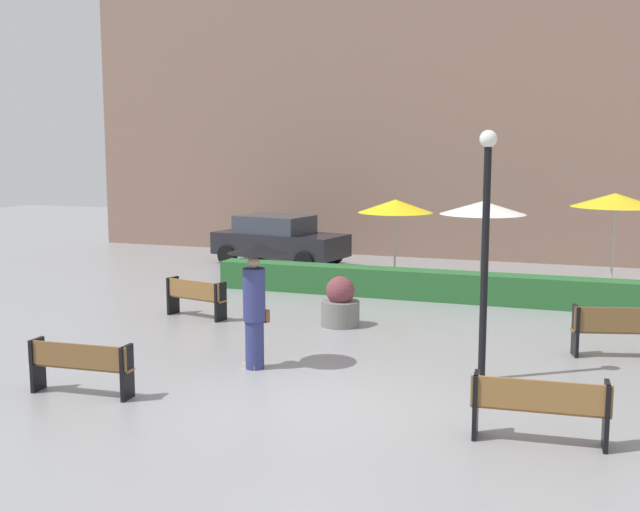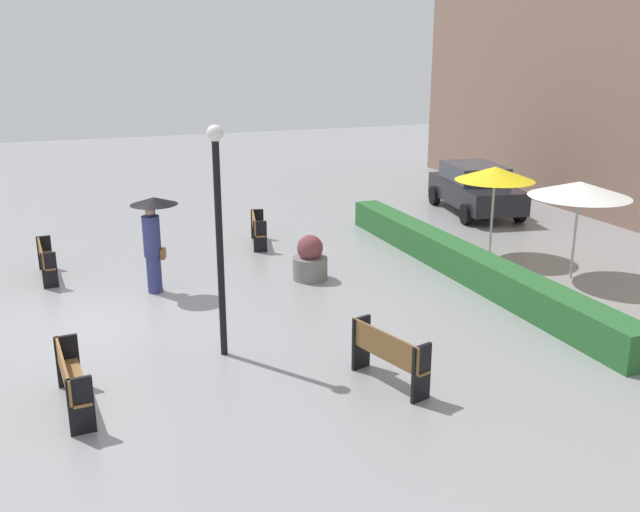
% 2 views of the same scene
% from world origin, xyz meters
% --- Properties ---
extents(ground_plane, '(60.00, 60.00, 0.00)m').
position_xyz_m(ground_plane, '(0.00, 0.00, 0.00)').
color(ground_plane, gray).
extents(bench_near_left, '(1.69, 0.42, 0.83)m').
position_xyz_m(bench_near_left, '(-3.38, -0.81, 0.50)').
color(bench_near_left, brown).
rests_on(bench_near_left, ground).
extents(bench_far_right, '(1.57, 0.74, 0.93)m').
position_xyz_m(bench_far_right, '(4.36, 4.26, 0.54)').
color(bench_far_right, brown).
rests_on(bench_far_right, ground).
extents(bench_far_left, '(1.54, 0.68, 0.84)m').
position_xyz_m(bench_far_left, '(-4.36, 4.63, 0.49)').
color(bench_far_left, olive).
rests_on(bench_far_left, ground).
extents(bench_near_right, '(1.75, 0.48, 0.87)m').
position_xyz_m(bench_near_right, '(3.37, -0.50, 0.52)').
color(bench_near_right, olive).
rests_on(bench_near_right, ground).
extents(pedestrian_with_umbrella, '(1.02, 1.02, 2.15)m').
position_xyz_m(pedestrian_with_umbrella, '(-1.47, 1.47, 1.41)').
color(pedestrian_with_umbrella, navy).
rests_on(pedestrian_with_umbrella, ground).
extents(planter_pot, '(0.81, 0.81, 1.06)m').
position_xyz_m(planter_pot, '(-1.09, 4.95, 0.46)').
color(planter_pot, slate).
rests_on(planter_pot, ground).
extents(lamp_post, '(0.28, 0.28, 4.03)m').
position_xyz_m(lamp_post, '(2.28, 2.08, 2.46)').
color(lamp_post, black).
rests_on(lamp_post, ground).
extents(patio_umbrella_yellow, '(2.01, 2.01, 2.34)m').
position_xyz_m(patio_umbrella_yellow, '(-1.19, 9.98, 2.16)').
color(patio_umbrella_yellow, silver).
rests_on(patio_umbrella_yellow, ground).
extents(patio_umbrella_white, '(2.30, 2.30, 2.30)m').
position_xyz_m(patio_umbrella_white, '(1.03, 10.74, 2.12)').
color(patio_umbrella_white, silver).
rests_on(patio_umbrella_white, ground).
extents(hedge_strip, '(11.04, 0.70, 0.71)m').
position_xyz_m(hedge_strip, '(0.05, 8.40, 0.36)').
color(hedge_strip, '#28602D').
rests_on(hedge_strip, ground).
extents(parked_car, '(4.45, 2.57, 1.57)m').
position_xyz_m(parked_car, '(-5.56, 12.36, 0.82)').
color(parked_car, black).
rests_on(parked_car, ground).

